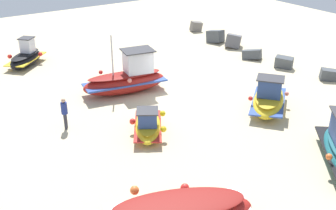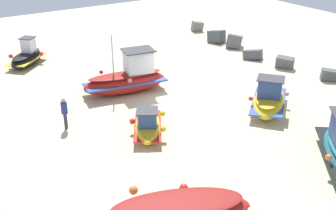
# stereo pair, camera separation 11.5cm
# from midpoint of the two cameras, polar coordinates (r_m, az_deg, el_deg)

# --- Properties ---
(ground_plane) EXTENTS (52.23, 52.23, 0.00)m
(ground_plane) POSITION_cam_midpoint_polar(r_m,az_deg,el_deg) (24.51, 1.77, 1.12)
(ground_plane) COLOR beige
(fishing_boat_0) EXTENTS (3.44, 3.47, 1.91)m
(fishing_boat_0) POSITION_cam_midpoint_polar(r_m,az_deg,el_deg) (31.18, -18.75, 6.29)
(fishing_boat_0) COLOR black
(fishing_boat_0) RESTS_ON ground_plane
(fishing_boat_1) EXTENTS (3.90, 4.23, 2.01)m
(fishing_boat_1) POSITION_cam_midpoint_polar(r_m,az_deg,el_deg) (23.31, 13.86, 0.77)
(fishing_boat_1) COLOR gold
(fishing_boat_1) RESTS_ON ground_plane
(fishing_boat_2) EXTENTS (2.66, 5.30, 3.72)m
(fishing_boat_2) POSITION_cam_midpoint_polar(r_m,az_deg,el_deg) (24.93, -5.49, 3.65)
(fishing_boat_2) COLOR maroon
(fishing_boat_2) RESTS_ON ground_plane
(fishing_boat_5) EXTENTS (3.64, 2.90, 1.45)m
(fishing_boat_5) POSITION_cam_midpoint_polar(r_m,az_deg,el_deg) (20.43, -2.64, -2.67)
(fishing_boat_5) COLOR gold
(fishing_boat_5) RESTS_ON ground_plane
(person_walking) EXTENTS (0.32, 0.32, 1.67)m
(person_walking) POSITION_cam_midpoint_polar(r_m,az_deg,el_deg) (21.24, -13.91, -0.82)
(person_walking) COLOR #2D2D38
(person_walking) RESTS_ON ground_plane
(breakwater_rocks) EXTENTS (23.19, 2.87, 1.33)m
(breakwater_rocks) POSITION_cam_midpoint_polar(r_m,az_deg,el_deg) (30.58, 15.74, 6.06)
(breakwater_rocks) COLOR slate
(breakwater_rocks) RESTS_ON ground_plane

